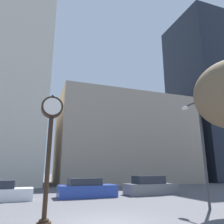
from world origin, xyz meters
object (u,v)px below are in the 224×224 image
car_blue (87,189)px  street_lamp_right (197,134)px  street_clock (50,132)px  car_grey (150,187)px

car_blue → street_lamp_right: size_ratio=0.72×
street_clock → car_grey: bearing=41.5°
street_clock → car_blue: 8.89m
car_grey → street_lamp_right: (-0.53, -6.71, 3.37)m
car_blue → street_lamp_right: bearing=-54.6°
car_blue → street_lamp_right: street_lamp_right is taller
car_blue → car_grey: 5.38m
street_clock → car_blue: bearing=66.3°
street_clock → street_lamp_right: 8.31m
car_blue → street_clock: bearing=-114.3°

